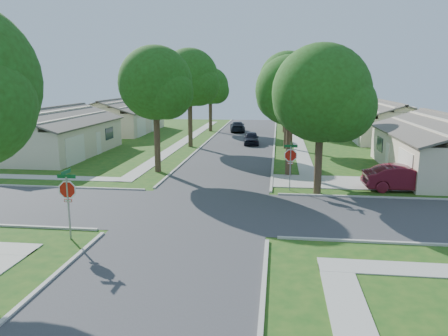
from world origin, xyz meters
The scene contains 20 objects.
ground centered at (0.00, 0.00, 0.00)m, with size 100.00×100.00×0.00m, color #194C14.
road_ns centered at (0.00, 0.00, 0.00)m, with size 7.00×100.00×0.02m, color #333335.
sidewalk_ne centered at (6.10, 26.00, 0.02)m, with size 1.20×40.00×0.04m, color #9E9B91.
sidewalk_nw centered at (-6.10, 26.00, 0.02)m, with size 1.20×40.00×0.04m, color #9E9B91.
driveway centered at (7.90, 7.10, 0.03)m, with size 8.80×3.60×0.05m, color #9E9B91.
stop_sign_sw centered at (-4.70, -4.70, 2.03)m, with size 1.05×0.80×2.98m.
stop_sign_ne centered at (4.70, 4.70, 2.03)m, with size 1.05×0.80×2.98m.
tree_e_near centered at (4.75, 9.01, 5.64)m, with size 4.97×4.80×8.28m.
tree_e_mid centered at (4.76, 21.01, 6.25)m, with size 5.59×5.40×9.21m.
tree_e_far centered at (4.75, 34.01, 5.98)m, with size 5.17×5.00×8.72m.
tree_w_near centered at (-4.64, 9.01, 6.12)m, with size 5.38×5.20×8.97m.
tree_w_mid centered at (-4.64, 21.01, 6.49)m, with size 5.80×5.60×9.56m.
tree_w_far centered at (-4.65, 34.01, 5.51)m, with size 4.76×4.60×8.04m.
tree_ne_corner centered at (6.36, 4.21, 5.59)m, with size 5.80×5.60×8.66m.
house_ne_far centered at (15.99, 29.00, 1.52)m, with size 8.42×13.60×4.23m.
house_nw_near centered at (-15.99, 15.00, 1.52)m, with size 8.42×13.60×4.23m.
house_nw_far centered at (-15.99, 32.00, 1.52)m, with size 8.42×13.60×4.23m.
car_driveway centered at (11.50, 5.50, 0.78)m, with size 1.64×4.72×1.55m, color maroon.
car_curb_east centered at (1.20, 23.28, 0.65)m, with size 1.53×3.81×1.30m, color black.
car_curb_west centered at (-1.20, 33.76, 0.66)m, with size 1.84×4.51×1.31m, color black.
Camera 1 is at (3.91, -21.28, 6.69)m, focal length 35.00 mm.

